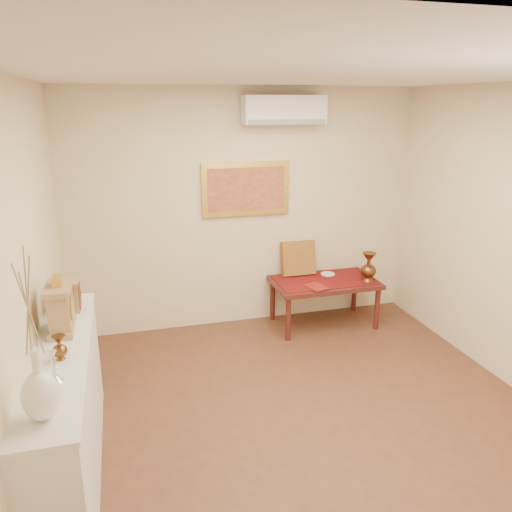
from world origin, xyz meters
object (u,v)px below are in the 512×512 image
object	(u,v)px
brass_urn_tall	(369,264)
display_ledge	(68,415)
mantel_clock	(61,308)
low_table	(324,286)
white_vase	(31,331)
wooden_chest	(69,295)

from	to	relation	value
brass_urn_tall	display_ledge	size ratio (longest dim) A/B	0.20
mantel_clock	display_ledge	bearing A→B (deg)	-89.75
display_ledge	low_table	xyz separation A→B (m)	(2.67, 1.88, -0.01)
white_vase	wooden_chest	world-z (taller)	white_vase
low_table	mantel_clock	bearing A→B (deg)	-149.48
white_vase	brass_urn_tall	bearing A→B (deg)	38.42
wooden_chest	display_ledge	bearing A→B (deg)	-91.91
wooden_chest	mantel_clock	bearing A→B (deg)	-93.65
white_vase	low_table	distance (m)	3.89
brass_urn_tall	display_ledge	bearing A→B (deg)	-151.27
brass_urn_tall	low_table	distance (m)	0.57
display_ledge	wooden_chest	size ratio (longest dim) A/B	8.28
brass_urn_tall	mantel_clock	bearing A→B (deg)	-155.68
brass_urn_tall	wooden_chest	distance (m)	3.31
brass_urn_tall	wooden_chest	size ratio (longest dim) A/B	1.68
white_vase	display_ledge	bearing A→B (deg)	89.87
white_vase	brass_urn_tall	distance (m)	4.07
white_vase	low_table	bearing A→B (deg)	44.72
mantel_clock	low_table	size ratio (longest dim) A/B	0.34
brass_urn_tall	display_ledge	xyz separation A→B (m)	(-3.14, -1.72, -0.27)
white_vase	wooden_chest	bearing A→B (deg)	89.04
wooden_chest	low_table	size ratio (longest dim) A/B	0.20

